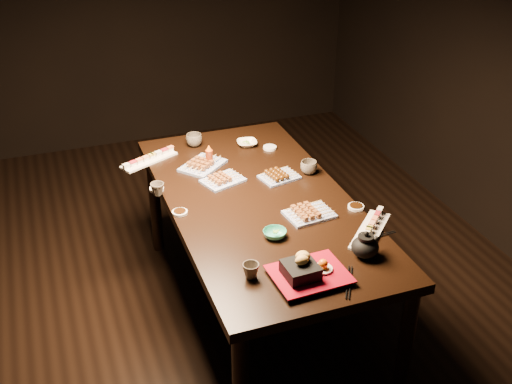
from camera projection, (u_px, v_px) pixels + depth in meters
ground at (206, 319)px, 3.60m from camera, size 5.00×5.00×0.00m
dining_table at (259, 260)px, 3.45m from camera, size 1.33×1.97×0.75m
sushi_platter_near at (370, 228)px, 2.99m from camera, size 0.33×0.33×0.04m
sushi_platter_far at (149, 158)px, 3.63m from camera, size 0.35×0.23×0.04m
yakitori_plate_center at (223, 177)px, 3.42m from camera, size 0.25×0.21×0.05m
yakitori_plate_right at (309, 211)px, 3.11m from camera, size 0.24×0.19×0.06m
yakitori_plate_left at (203, 162)px, 3.56m from camera, size 0.30×0.29×0.06m
tsukune_plate at (279, 174)px, 3.45m from camera, size 0.22×0.18×0.05m
edamame_bowl_green at (275, 234)px, 2.96m from camera, size 0.14×0.14×0.03m
edamame_bowl_cream at (247, 143)px, 3.81m from camera, size 0.14×0.14×0.03m
tempura_tray at (310, 267)px, 2.67m from camera, size 0.33×0.27×0.12m
teacup_near_left at (251, 271)px, 2.68m from camera, size 0.10×0.10×0.07m
teacup_mid_right at (309, 167)px, 3.50m from camera, size 0.12×0.12×0.07m
teacup_far_left at (157, 189)px, 3.29m from camera, size 0.08×0.08×0.07m
teacup_far_right at (194, 140)px, 3.80m from camera, size 0.11×0.11×0.07m
teapot at (365, 244)px, 2.80m from camera, size 0.19×0.19×0.12m
condiment_bottle at (209, 155)px, 3.56m from camera, size 0.05×0.05×0.13m
sauce_dish_west at (180, 212)px, 3.14m from camera, size 0.11×0.11×0.01m
sauce_dish_east at (270, 148)px, 3.78m from camera, size 0.11×0.11×0.01m
sauce_dish_se at (356, 207)px, 3.19m from camera, size 0.11×0.11×0.01m
sauce_dish_nw at (157, 189)px, 3.35m from camera, size 0.08×0.08×0.01m
chopsticks_near at (349, 282)px, 2.66m from camera, size 0.13×0.20×0.01m
chopsticks_se at (377, 236)px, 2.96m from camera, size 0.20×0.03×0.01m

